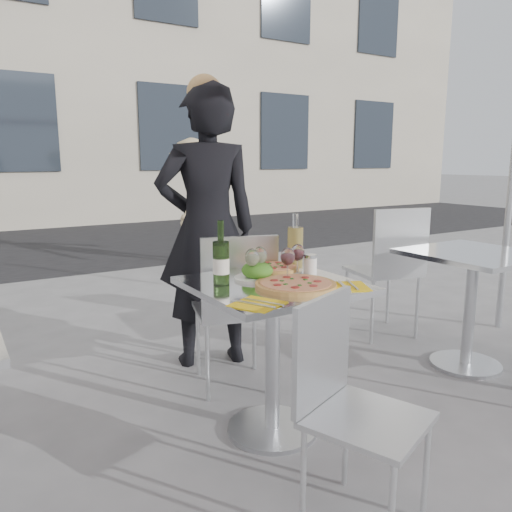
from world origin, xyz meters
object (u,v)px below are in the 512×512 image
sugar_shaker (310,265)px  carafe (295,247)px  pizza_far (273,269)px  wineglass_white_b (260,257)px  wineglass_red_b (298,254)px  side_table_right (472,285)px  wineglass_red_a (288,258)px  main_table (273,326)px  chair_far (236,300)px  napkin_right (347,286)px  salad_plate (257,272)px  pedestrian_b (194,202)px  wine_bottle (221,261)px  chair_near (346,392)px  pizza_near (296,284)px  woman_diner (207,229)px  wineglass_white_a (252,259)px  side_chair_rfar (390,262)px  napkin_left (257,304)px

sugar_shaker → carafe: bearing=80.1°
pizza_far → wineglass_white_b: wineglass_white_b is taller
wineglass_red_b → side_table_right: bearing=-2.4°
wineglass_red_a → main_table: bearing=176.8°
chair_far → napkin_right: bearing=120.6°
salad_plate → pedestrian_b: bearing=69.4°
wine_bottle → sugar_shaker: wine_bottle is taller
carafe → chair_near: bearing=-113.9°
chair_near → pizza_far: (0.22, 0.81, 0.27)m
chair_far → pizza_near: chair_far is taller
chair_far → wineglass_red_b: 0.53m
woman_diner → salad_plate: (-0.16, -0.86, -0.10)m
carafe → wineglass_red_b: (-0.07, -0.12, -0.01)m
wine_bottle → wineglass_red_a: wine_bottle is taller
wineglass_white_b → main_table: bearing=-77.4°
chair_near → wineglass_white_a: wineglass_white_a is taller
wineglass_white_a → pizza_near: bearing=-57.4°
side_chair_rfar → wine_bottle: size_ratio=3.31×
wineglass_white_a → wineglass_red_a: (0.15, -0.07, 0.00)m
chair_far → salad_plate: 0.46m
chair_near → side_table_right: bearing=0.4°
carafe → wineglass_red_b: carafe is taller
wineglass_white_b → side_chair_rfar: bearing=20.8°
wine_bottle → wineglass_white_b: wine_bottle is taller
wineglass_red_b → napkin_right: (0.06, -0.30, -0.11)m
pizza_far → wineglass_red_a: 0.22m
main_table → wine_bottle: (-0.23, 0.08, 0.32)m
main_table → side_table_right: 1.50m
wine_bottle → pizza_far: bearing=17.3°
side_chair_rfar → woman_diner: bearing=0.4°
side_chair_rfar → pizza_near: side_chair_rfar is taller
pizza_near → wineglass_red_a: 0.16m
main_table → woman_diner: size_ratio=0.43×
side_chair_rfar → chair_near: bearing=52.3°
woman_diner → pizza_far: size_ratio=5.77×
napkin_right → pizza_far: bearing=131.7°
main_table → wineglass_white_b: wineglass_white_b is taller
wineglass_red_b → side_chair_rfar: bearing=24.8°
salad_plate → wineglass_red_a: bearing=-40.7°
chair_far → napkin_right: size_ratio=3.79×
carafe → napkin_right: 0.44m
pizza_far → carafe: bearing=-3.8°
side_chair_rfar → wineglass_white_a: 1.67m
chair_near → napkin_right: bearing=27.7°
pizza_far → wineglass_red_b: 0.17m
chair_near → carafe: bearing=45.0°
wine_bottle → chair_near: bearing=-79.8°
side_table_right → wineglass_white_b: (-1.52, 0.08, 0.32)m
chair_far → carafe: 0.48m
woman_diner → napkin_left: woman_diner is taller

